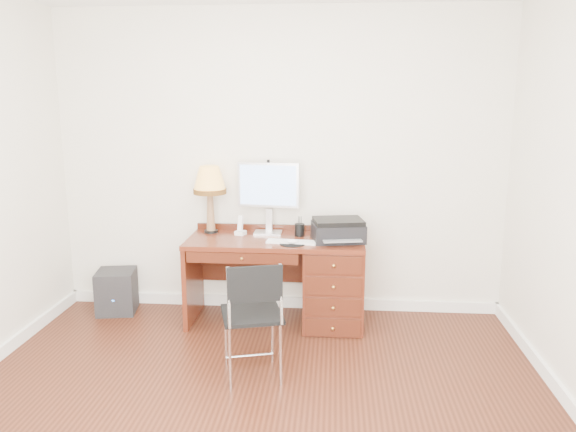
# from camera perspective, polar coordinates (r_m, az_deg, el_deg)

# --- Properties ---
(ground) EXTENTS (4.00, 4.00, 0.00)m
(ground) POSITION_cam_1_polar(r_m,az_deg,el_deg) (3.79, -3.56, -18.72)
(ground) COLOR #34150B
(ground) RESTS_ON ground
(room_shell) EXTENTS (4.00, 4.00, 4.00)m
(room_shell) POSITION_cam_1_polar(r_m,az_deg,el_deg) (4.31, -2.33, -13.89)
(room_shell) COLOR silver
(room_shell) RESTS_ON ground
(desk) EXTENTS (1.50, 0.67, 0.75)m
(desk) POSITION_cam_1_polar(r_m,az_deg,el_deg) (4.87, 2.54, -6.20)
(desk) COLOR #5A2113
(desk) RESTS_ON ground
(monitor) EXTENTS (0.55, 0.20, 0.63)m
(monitor) POSITION_cam_1_polar(r_m,az_deg,el_deg) (4.92, -2.04, 2.76)
(monitor) COLOR silver
(monitor) RESTS_ON desk
(keyboard) EXTENTS (0.42, 0.15, 0.02)m
(keyboard) POSITION_cam_1_polar(r_m,az_deg,el_deg) (4.65, 0.36, -2.64)
(keyboard) COLOR white
(keyboard) RESTS_ON desk
(mouse_pad) EXTENTS (0.21, 0.21, 0.04)m
(mouse_pad) POSITION_cam_1_polar(r_m,az_deg,el_deg) (4.60, 0.46, -2.74)
(mouse_pad) COLOR black
(mouse_pad) RESTS_ON desk
(printer) EXTENTS (0.47, 0.40, 0.19)m
(printer) POSITION_cam_1_polar(r_m,az_deg,el_deg) (4.72, 5.11, -1.43)
(printer) COLOR black
(printer) RESTS_ON desk
(leg_lamp) EXTENTS (0.29, 0.29, 0.59)m
(leg_lamp) POSITION_cam_1_polar(r_m,az_deg,el_deg) (4.96, -7.96, 3.22)
(leg_lamp) COLOR black
(leg_lamp) RESTS_ON desk
(phone) EXTENTS (0.10, 0.10, 0.17)m
(phone) POSITION_cam_1_polar(r_m,az_deg,el_deg) (4.92, -4.85, -1.34)
(phone) COLOR white
(phone) RESTS_ON desk
(pen_cup) EXTENTS (0.09, 0.09, 0.11)m
(pen_cup) POSITION_cam_1_polar(r_m,az_deg,el_deg) (4.86, 1.19, -1.42)
(pen_cup) COLOR black
(pen_cup) RESTS_ON desk
(chair) EXTENTS (0.50, 0.50, 0.86)m
(chair) POSITION_cam_1_polar(r_m,az_deg,el_deg) (3.88, -3.85, -9.37)
(chair) COLOR black
(chair) RESTS_ON ground
(equipment_box) EXTENTS (0.39, 0.39, 0.39)m
(equipment_box) POSITION_cam_1_polar(r_m,az_deg,el_deg) (5.40, -17.01, -7.33)
(equipment_box) COLOR black
(equipment_box) RESTS_ON ground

